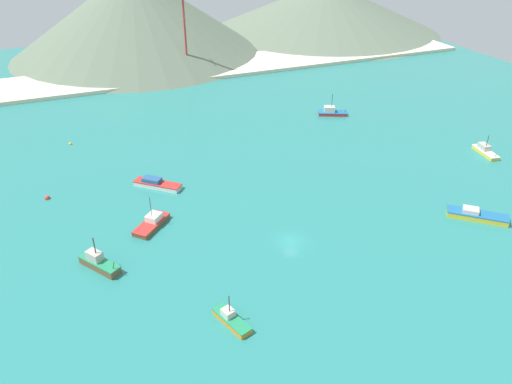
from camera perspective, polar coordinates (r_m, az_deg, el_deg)
ground at (r=112.17m, az=-2.64°, el=2.53°), size 260.00×280.00×0.50m
fishing_boat_0 at (r=144.37m, az=8.84°, el=9.26°), size 8.73×6.27×6.22m
fishing_boat_1 at (r=103.26m, az=24.43°, el=-2.49°), size 10.35×9.70×2.06m
fishing_boat_2 at (r=72.81m, az=-2.93°, el=-14.66°), size 4.17×7.27×4.90m
fishing_boat_3 at (r=85.80m, az=-17.95°, el=-7.90°), size 6.38×7.94×6.09m
fishing_boat_4 at (r=93.84m, az=-12.10°, el=-3.57°), size 8.17×8.18×6.25m
fishing_boat_5 at (r=106.76m, az=-11.57°, el=0.95°), size 9.77×9.12×1.98m
fishing_boat_7 at (r=131.62m, az=25.27°, el=4.41°), size 3.86×8.39×4.81m
buoy_0 at (r=132.84m, az=-20.91°, el=5.29°), size 0.80×0.80×0.80m
buoy_1 at (r=109.45m, az=-23.26°, el=-0.64°), size 1.08×1.08×1.08m
beach_strip at (r=182.49m, az=-11.41°, el=13.44°), size 247.00×25.91×1.20m
hill_central at (r=210.36m, az=-13.96°, el=19.78°), size 100.16×100.16×32.47m
hill_east at (r=248.77m, az=8.08°, el=20.70°), size 109.06×109.06×22.49m
radio_tower at (r=176.67m, az=-8.34°, el=18.38°), size 3.17×2.54×31.73m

